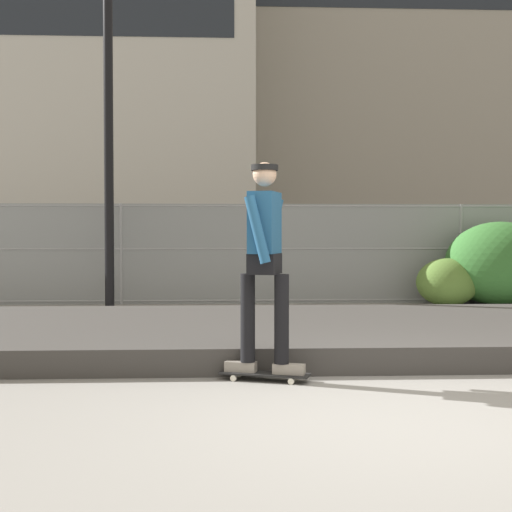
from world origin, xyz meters
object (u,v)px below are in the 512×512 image
object	(u,v)px
parked_car_near	(43,254)
parked_car_mid	(318,253)
skateboard	(265,374)
shrub_left	(448,282)
street_lamp	(108,74)
shrub_center	(500,264)
skater	(265,252)

from	to	relation	value
parked_car_near	parked_car_mid	bearing A→B (deg)	3.39
skateboard	shrub_left	bearing A→B (deg)	59.30
skateboard	shrub_left	size ratio (longest dim) A/B	0.74
street_lamp	parked_car_near	world-z (taller)	street_lamp
street_lamp	parked_car_near	distance (m)	5.33
shrub_center	skateboard	bearing A→B (deg)	-126.52
skateboard	shrub_center	size ratio (longest dim) A/B	0.42
parked_car_near	parked_car_mid	distance (m)	6.27
parked_car_near	shrub_left	world-z (taller)	parked_car_near
street_lamp	skateboard	bearing A→B (deg)	-68.77
skater	parked_car_near	world-z (taller)	skater
skateboard	parked_car_near	bearing A→B (deg)	114.42
skateboard	parked_car_mid	world-z (taller)	parked_car_mid
shrub_left	shrub_center	bearing A→B (deg)	7.21
shrub_left	shrub_center	xyz separation A→B (m)	(0.99, 0.13, 0.33)
street_lamp	parked_car_near	xyz separation A→B (m)	(-2.09, 3.74, -3.18)
skater	street_lamp	size ratio (longest dim) A/B	0.29
parked_car_mid	street_lamp	bearing A→B (deg)	-135.45
street_lamp	shrub_left	xyz separation A→B (m)	(5.95, 0.17, -3.58)
skater	street_lamp	distance (m)	7.01
skateboard	street_lamp	bearing A→B (deg)	111.23
parked_car_near	shrub_center	distance (m)	9.67
shrub_center	street_lamp	bearing A→B (deg)	-177.56
street_lamp	shrub_left	world-z (taller)	street_lamp
skater	parked_car_mid	size ratio (longest dim) A/B	0.41
skater	shrub_left	bearing A→B (deg)	59.30
shrub_left	shrub_center	world-z (taller)	shrub_center
skater	parked_car_near	distance (m)	10.65
street_lamp	shrub_center	distance (m)	7.68
skater	shrub_left	size ratio (longest dim) A/B	1.66
street_lamp	shrub_center	bearing A→B (deg)	2.44
shrub_left	shrub_center	distance (m)	1.05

